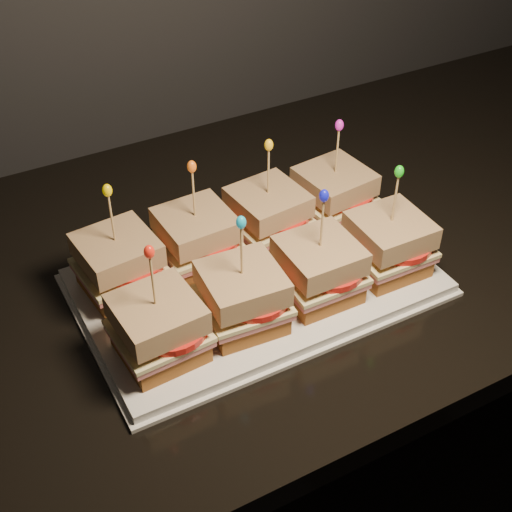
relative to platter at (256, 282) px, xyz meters
name	(u,v)px	position (x,y,z in m)	size (l,w,h in m)	color
platter	(256,282)	(0.00, 0.00, 0.00)	(0.46, 0.29, 0.02)	silver
platter_rim	(256,285)	(0.00, 0.00, -0.01)	(0.47, 0.30, 0.01)	silver
sandwich_0_bread_bot	(122,280)	(-0.17, 0.07, 0.02)	(0.09, 0.09, 0.03)	brown
sandwich_0_ham	(120,271)	(-0.17, 0.07, 0.04)	(0.10, 0.10, 0.01)	#CE6669
sandwich_0_cheese	(119,267)	(-0.17, 0.07, 0.05)	(0.10, 0.10, 0.01)	beige
sandwich_0_tomato	(129,262)	(-0.15, 0.06, 0.05)	(0.09, 0.09, 0.01)	red
sandwich_0_bread_top	(117,250)	(-0.17, 0.07, 0.07)	(0.09, 0.09, 0.03)	brown
sandwich_0_pick	(112,221)	(-0.17, 0.07, 0.12)	(0.00, 0.00, 0.09)	tan
sandwich_0_frill	(107,190)	(-0.17, 0.07, 0.16)	(0.01, 0.01, 0.02)	#EAC300
sandwich_1_bread_bot	(198,255)	(-0.06, 0.07, 0.02)	(0.09, 0.09, 0.03)	brown
sandwich_1_ham	(197,245)	(-0.06, 0.07, 0.04)	(0.10, 0.10, 0.01)	#CE6669
sandwich_1_cheese	(197,241)	(-0.06, 0.07, 0.05)	(0.10, 0.10, 0.01)	beige
sandwich_1_tomato	(206,237)	(-0.04, 0.06, 0.05)	(0.09, 0.09, 0.01)	red
sandwich_1_bread_top	(196,225)	(-0.06, 0.07, 0.07)	(0.09, 0.09, 0.03)	brown
sandwich_1_pick	(194,196)	(-0.06, 0.07, 0.12)	(0.00, 0.00, 0.09)	tan
sandwich_1_frill	(192,167)	(-0.06, 0.07, 0.16)	(0.01, 0.01, 0.02)	orange
sandwich_2_bread_bot	(268,232)	(0.06, 0.07, 0.02)	(0.09, 0.09, 0.03)	brown
sandwich_2_ham	(268,222)	(0.06, 0.07, 0.04)	(0.10, 0.10, 0.01)	#CE6669
sandwich_2_cheese	(268,218)	(0.06, 0.07, 0.05)	(0.10, 0.10, 0.01)	beige
sandwich_2_tomato	(277,214)	(0.07, 0.06, 0.05)	(0.09, 0.09, 0.01)	red
sandwich_2_bread_top	(268,202)	(0.06, 0.07, 0.07)	(0.09, 0.09, 0.03)	brown
sandwich_2_pick	(268,174)	(0.06, 0.07, 0.12)	(0.00, 0.00, 0.09)	tan
sandwich_2_frill	(269,145)	(0.06, 0.07, 0.16)	(0.01, 0.01, 0.02)	yellow
sandwich_3_bread_bot	(332,210)	(0.17, 0.07, 0.02)	(0.09, 0.09, 0.03)	brown
sandwich_3_ham	(333,201)	(0.17, 0.07, 0.04)	(0.10, 0.10, 0.01)	#CE6669
sandwich_3_cheese	(333,197)	(0.17, 0.07, 0.05)	(0.10, 0.10, 0.01)	beige
sandwich_3_tomato	(343,193)	(0.18, 0.06, 0.05)	(0.09, 0.09, 0.01)	red
sandwich_3_bread_top	(335,181)	(0.17, 0.07, 0.07)	(0.09, 0.09, 0.03)	brown
sandwich_3_pick	(337,154)	(0.17, 0.07, 0.12)	(0.00, 0.00, 0.09)	tan
sandwich_3_frill	(339,125)	(0.17, 0.07, 0.16)	(0.01, 0.01, 0.02)	#D81DC2
sandwich_4_bread_bot	(161,345)	(-0.17, -0.07, 0.02)	(0.09, 0.09, 0.03)	brown
sandwich_4_ham	(159,335)	(-0.17, -0.07, 0.04)	(0.10, 0.10, 0.01)	#CE6669
sandwich_4_cheese	(159,331)	(-0.17, -0.07, 0.05)	(0.10, 0.10, 0.01)	beige
sandwich_4_tomato	(170,326)	(-0.15, -0.07, 0.05)	(0.09, 0.09, 0.01)	red
sandwich_4_bread_top	(157,314)	(-0.17, -0.07, 0.07)	(0.09, 0.09, 0.03)	brown
sandwich_4_pick	(153,284)	(-0.17, -0.07, 0.12)	(0.00, 0.00, 0.09)	tan
sandwich_4_frill	(149,252)	(-0.17, -0.07, 0.16)	(0.01, 0.01, 0.02)	red
sandwich_5_bread_bot	(243,314)	(-0.06, -0.07, 0.02)	(0.09, 0.09, 0.03)	brown
sandwich_5_ham	(242,304)	(-0.06, -0.07, 0.04)	(0.10, 0.10, 0.01)	#CE6669
sandwich_5_cheese	(242,300)	(-0.06, -0.07, 0.05)	(0.10, 0.10, 0.01)	beige
sandwich_5_tomato	(253,295)	(-0.04, -0.07, 0.05)	(0.09, 0.09, 0.01)	red
sandwich_5_bread_top	(242,283)	(-0.06, -0.07, 0.07)	(0.09, 0.09, 0.03)	brown
sandwich_5_pick	(242,253)	(-0.06, -0.07, 0.12)	(0.00, 0.00, 0.09)	tan
sandwich_5_frill	(241,222)	(-0.06, -0.07, 0.16)	(0.01, 0.01, 0.02)	#1198C1
sandwich_6_bread_bot	(317,286)	(0.06, -0.07, 0.02)	(0.09, 0.09, 0.03)	brown
sandwich_6_ham	(318,276)	(0.06, -0.07, 0.04)	(0.10, 0.10, 0.01)	#CE6669
sandwich_6_cheese	(318,272)	(0.06, -0.07, 0.05)	(0.10, 0.10, 0.01)	beige
sandwich_6_tomato	(329,267)	(0.07, -0.07, 0.05)	(0.09, 0.09, 0.01)	red
sandwich_6_bread_top	(320,255)	(0.06, -0.07, 0.07)	(0.09, 0.09, 0.03)	brown
sandwich_6_pick	(322,226)	(0.06, -0.07, 0.12)	(0.00, 0.00, 0.09)	tan
sandwich_6_frill	(324,196)	(0.06, -0.07, 0.16)	(0.01, 0.01, 0.02)	#1114D9
sandwich_7_bread_bot	(386,260)	(0.17, -0.07, 0.02)	(0.09, 0.09, 0.03)	brown
sandwich_7_ham	(387,251)	(0.17, -0.07, 0.04)	(0.10, 0.10, 0.01)	#CE6669
sandwich_7_cheese	(388,247)	(0.17, -0.07, 0.05)	(0.10, 0.10, 0.01)	beige
sandwich_7_tomato	(399,242)	(0.18, -0.07, 0.05)	(0.09, 0.09, 0.01)	red
sandwich_7_bread_top	(390,230)	(0.17, -0.07, 0.07)	(0.09, 0.09, 0.03)	brown
sandwich_7_pick	(395,201)	(0.17, -0.07, 0.12)	(0.00, 0.00, 0.09)	tan
sandwich_7_frill	(399,171)	(0.17, -0.07, 0.16)	(0.01, 0.01, 0.02)	#18B717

